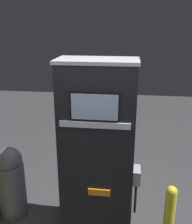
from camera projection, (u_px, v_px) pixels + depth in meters
gas_pump at (97, 149)px, 3.24m from camera, size 1.00×0.51×2.22m
trash_bin at (11, 181)px, 3.60m from camera, size 0.38×0.38×1.03m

